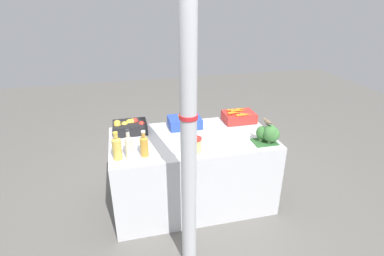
% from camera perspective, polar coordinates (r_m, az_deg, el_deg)
% --- Properties ---
extents(ground_plane, '(10.00, 10.00, 0.00)m').
position_cam_1_polar(ground_plane, '(3.35, 0.00, -13.54)').
color(ground_plane, '#605E59').
extents(market_table, '(1.59, 0.85, 0.76)m').
position_cam_1_polar(market_table, '(3.13, 0.00, -8.04)').
color(market_table, silver).
rests_on(market_table, ground_plane).
extents(support_pole, '(0.13, 0.13, 2.37)m').
position_cam_1_polar(support_pole, '(2.06, -0.66, -0.77)').
color(support_pole, '#B7BABF').
rests_on(support_pole, ground_plane).
extents(apple_crate, '(0.33, 0.25, 0.14)m').
position_cam_1_polar(apple_crate, '(3.09, -11.84, 0.29)').
color(apple_crate, black).
rests_on(apple_crate, market_table).
extents(orange_crate, '(0.33, 0.25, 0.14)m').
position_cam_1_polar(orange_crate, '(3.15, -1.26, 1.35)').
color(orange_crate, '#2847B7').
rests_on(orange_crate, market_table).
extents(carrot_crate, '(0.33, 0.26, 0.14)m').
position_cam_1_polar(carrot_crate, '(3.31, 8.91, 2.22)').
color(carrot_crate, red).
rests_on(carrot_crate, market_table).
extents(broccoli_pile, '(0.24, 0.19, 0.19)m').
position_cam_1_polar(broccoli_pile, '(2.88, 14.42, -1.11)').
color(broccoli_pile, '#2D602D').
rests_on(broccoli_pile, market_table).
extents(juice_bottle_golden, '(0.08, 0.08, 0.25)m').
position_cam_1_polar(juice_bottle_golden, '(2.60, -14.11, -3.67)').
color(juice_bottle_golden, gold).
rests_on(juice_bottle_golden, market_table).
extents(juice_bottle_cloudy, '(0.07, 0.07, 0.27)m').
position_cam_1_polar(juice_bottle_cloudy, '(2.60, -11.94, -3.38)').
color(juice_bottle_cloudy, beige).
rests_on(juice_bottle_cloudy, market_table).
extents(juice_bottle_amber, '(0.07, 0.07, 0.24)m').
position_cam_1_polar(juice_bottle_amber, '(2.60, -9.10, -3.30)').
color(juice_bottle_amber, gold).
rests_on(juice_bottle_amber, market_table).
extents(pickle_jar, '(0.12, 0.12, 0.13)m').
position_cam_1_polar(pickle_jar, '(2.65, 0.60, -3.21)').
color(pickle_jar, '#D1CC75').
rests_on(pickle_jar, market_table).
extents(sparrow_bird, '(0.06, 0.13, 0.05)m').
position_cam_1_polar(sparrow_bird, '(2.83, 14.11, 1.21)').
color(sparrow_bird, '#4C3D2D').
rests_on(sparrow_bird, broccoli_pile).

